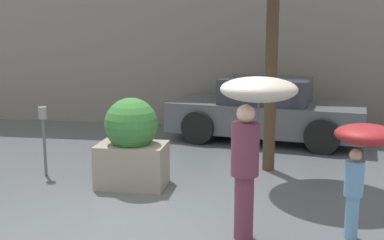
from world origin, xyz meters
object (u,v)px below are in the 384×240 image
object	(u,v)px
parking_meter	(43,126)
parked_car_near	(266,112)
planter_box	(132,144)
person_adult	(254,118)
person_child	(363,148)

from	to	relation	value
parking_meter	parked_car_near	bearing A→B (deg)	41.75
parked_car_near	parking_meter	world-z (taller)	parked_car_near
planter_box	person_adult	xyz separation A→B (m)	(1.93, -1.70, 0.78)
planter_box	parking_meter	xyz separation A→B (m)	(-1.61, 0.30, 0.17)
person_adult	person_child	bearing A→B (deg)	27.35
person_adult	parked_car_near	bearing A→B (deg)	106.32
planter_box	person_adult	world-z (taller)	person_adult
person_adult	parking_meter	world-z (taller)	person_adult
planter_box	person_child	xyz separation A→B (m)	(3.18, -1.48, 0.42)
person_adult	planter_box	bearing A→B (deg)	156.15
parking_meter	planter_box	bearing A→B (deg)	-10.70
person_adult	parked_car_near	size ratio (longest dim) A/B	0.44
person_adult	parked_car_near	xyz separation A→B (m)	(0.11, 5.26, -0.82)
person_child	parked_car_near	world-z (taller)	parked_car_near
parking_meter	person_child	bearing A→B (deg)	-20.47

